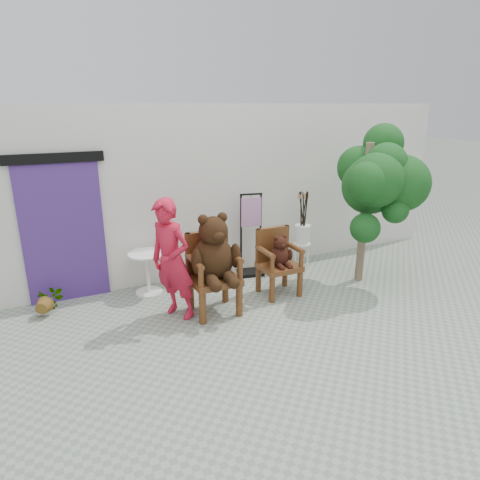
{
  "coord_description": "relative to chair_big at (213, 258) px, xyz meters",
  "views": [
    {
      "loc": [
        -3.24,
        -4.29,
        3.01
      ],
      "look_at": [
        -0.49,
        1.52,
        0.95
      ],
      "focal_mm": 32.0,
      "sensor_mm": 36.0,
      "label": 1
    }
  ],
  "objects": [
    {
      "name": "ground_plane",
      "position": [
        1.09,
        -1.15,
        -0.86
      ],
      "size": [
        60.0,
        60.0,
        0.0
      ],
      "primitive_type": "plane",
      "color": "gray",
      "rests_on": "ground"
    },
    {
      "name": "back_wall",
      "position": [
        1.09,
        1.95,
        0.64
      ],
      "size": [
        9.0,
        1.0,
        3.0
      ],
      "primitive_type": "cube",
      "color": "silver",
      "rests_on": "ground"
    },
    {
      "name": "doorway",
      "position": [
        -1.91,
        1.43,
        0.3
      ],
      "size": [
        1.4,
        0.11,
        2.33
      ],
      "color": "#462776",
      "rests_on": "ground"
    },
    {
      "name": "chair_big",
      "position": [
        0.0,
        0.0,
        0.0
      ],
      "size": [
        0.75,
        0.8,
        1.53
      ],
      "color": "#49260F",
      "rests_on": "ground"
    },
    {
      "name": "chair_small",
      "position": [
        1.2,
        0.19,
        -0.23
      ],
      "size": [
        0.62,
        0.57,
        1.08
      ],
      "color": "#49260F",
      "rests_on": "ground"
    },
    {
      "name": "person",
      "position": [
        -0.6,
        0.04,
        0.05
      ],
      "size": [
        0.72,
        0.79,
        1.81
      ],
      "primitive_type": "imported",
      "rotation": [
        0.0,
        0.0,
        -0.99
      ],
      "color": "red",
      "rests_on": "ground"
    },
    {
      "name": "cafe_table",
      "position": [
        -0.73,
        1.08,
        -0.42
      ],
      "size": [
        0.6,
        0.6,
        0.7
      ],
      "rotation": [
        0.0,
        0.0,
        -0.0
      ],
      "color": "white",
      "rests_on": "ground"
    },
    {
      "name": "display_stand",
      "position": [
        1.16,
        1.09,
        -0.28
      ],
      "size": [
        0.51,
        0.43,
        1.51
      ],
      "rotation": [
        0.0,
        0.0,
        -0.2
      ],
      "color": "black",
      "rests_on": "ground"
    },
    {
      "name": "stool_bucket",
      "position": [
        2.25,
        1.06,
        -0.22
      ],
      "size": [
        0.32,
        0.32,
        1.45
      ],
      "rotation": [
        0.0,
        0.0,
        0.06
      ],
      "color": "white",
      "rests_on": "ground"
    },
    {
      "name": "tree",
      "position": [
        2.88,
        -0.13,
        0.97
      ],
      "size": [
        1.54,
        1.55,
        2.7
      ],
      "rotation": [
        0.0,
        0.0,
        -0.13
      ],
      "color": "brown",
      "rests_on": "ground"
    },
    {
      "name": "potted_plant",
      "position": [
        -2.27,
        1.01,
        -0.65
      ],
      "size": [
        0.47,
        0.45,
        0.42
      ],
      "primitive_type": "imported",
      "rotation": [
        0.0,
        0.0,
        -0.4
      ],
      "color": "black",
      "rests_on": "ground"
    }
  ]
}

